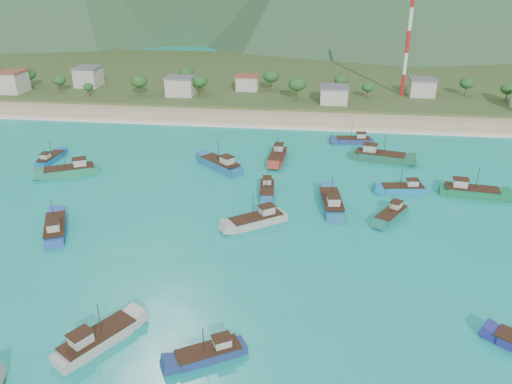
# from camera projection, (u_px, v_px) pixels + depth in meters

# --- Properties ---
(ground) EXTENTS (600.00, 600.00, 0.00)m
(ground) POSITION_uv_depth(u_px,v_px,m) (201.00, 252.00, 81.68)
(ground) COLOR #0D918D
(ground) RESTS_ON ground
(beach) EXTENTS (400.00, 18.00, 1.20)m
(beach) POSITION_uv_depth(u_px,v_px,m) (259.00, 118.00, 153.00)
(beach) COLOR beige
(beach) RESTS_ON ground
(land) EXTENTS (400.00, 110.00, 2.40)m
(land) POSITION_uv_depth(u_px,v_px,m) (277.00, 78.00, 208.07)
(land) COLOR #385123
(land) RESTS_ON ground
(surf_line) EXTENTS (400.00, 2.50, 0.08)m
(surf_line) POSITION_uv_depth(u_px,v_px,m) (255.00, 127.00, 144.42)
(surf_line) COLOR white
(surf_line) RESTS_ON ground
(village) EXTENTS (207.58, 25.48, 7.05)m
(village) POSITION_uv_depth(u_px,v_px,m) (289.00, 87.00, 171.15)
(village) COLOR beige
(village) RESTS_ON ground
(vegetation) EXTENTS (277.58, 25.56, 9.27)m
(vegetation) POSITION_uv_depth(u_px,v_px,m) (288.00, 85.00, 171.96)
(vegetation) COLOR #235623
(vegetation) RESTS_ON ground
(radio_tower) EXTENTS (1.20, 1.20, 43.05)m
(radio_tower) POSITION_uv_depth(u_px,v_px,m) (409.00, 31.00, 164.28)
(radio_tower) COLOR red
(radio_tower) RESTS_ON ground
(boat_0) EXTENTS (3.20, 9.19, 5.35)m
(boat_0) POSITION_uv_depth(u_px,v_px,m) (51.00, 159.00, 119.09)
(boat_0) COLOR #1163A7
(boat_0) RESTS_ON ground
(boat_1) EXTENTS (4.86, 12.21, 7.02)m
(boat_1) POSITION_uv_depth(u_px,v_px,m) (331.00, 204.00, 96.02)
(boat_1) COLOR #266697
(boat_1) RESTS_ON ground
(boat_5) EXTENTS (9.85, 3.59, 5.71)m
(boat_5) POSITION_uv_depth(u_px,v_px,m) (354.00, 141.00, 131.21)
(boat_5) COLOR navy
(boat_5) RESTS_ON ground
(boat_6) EXTENTS (8.25, 10.58, 6.23)m
(boat_6) POSITION_uv_depth(u_px,v_px,m) (97.00, 341.00, 61.21)
(boat_6) COLOR #BAB0A9
(boat_6) RESTS_ON ground
(boat_7) EXTENTS (7.09, 9.17, 5.39)m
(boat_7) POSITION_uv_depth(u_px,v_px,m) (391.00, 215.00, 92.39)
(boat_7) COLOR #22715F
(boat_7) RESTS_ON ground
(boat_13) EXTENTS (11.95, 4.87, 6.86)m
(boat_13) POSITION_uv_depth(u_px,v_px,m) (470.00, 192.00, 101.08)
(boat_13) COLOR #107244
(boat_13) RESTS_ON ground
(boat_14) EXTENTS (9.66, 4.02, 5.54)m
(boat_14) POSITION_uv_depth(u_px,v_px,m) (403.00, 189.00, 102.96)
(boat_14) COLOR #157CB3
(boat_14) RESTS_ON ground
(boat_15) EXTENTS (13.32, 6.56, 7.56)m
(boat_15) POSITION_uv_depth(u_px,v_px,m) (379.00, 157.00, 119.31)
(boat_15) COLOR #1C6144
(boat_15) RESTS_ON ground
(boat_16) EXTENTS (10.67, 8.91, 6.40)m
(boat_16) POSITION_uv_depth(u_px,v_px,m) (257.00, 220.00, 89.98)
(boat_16) COLOR #AFAB9F
(boat_16) RESTS_ON ground
(boat_17) EXTENTS (3.94, 11.16, 6.48)m
(boat_17) POSITION_uv_depth(u_px,v_px,m) (278.00, 157.00, 119.90)
(boat_17) COLOR #9C3227
(boat_17) RESTS_ON ground
(boat_22) EXTENTS (12.08, 8.44, 6.96)m
(boat_22) POSITION_uv_depth(u_px,v_px,m) (71.00, 171.00, 111.35)
(boat_22) COLOR #1F805A
(boat_22) RESTS_ON ground
(boat_26) EXTENTS (7.57, 11.30, 6.48)m
(boat_26) POSITION_uv_depth(u_px,v_px,m) (55.00, 229.00, 87.02)
(boat_26) COLOR #2853A7
(boat_26) RESTS_ON ground
(boat_27) EXTENTS (11.27, 10.41, 7.01)m
(boat_27) POSITION_uv_depth(u_px,v_px,m) (221.00, 165.00, 114.70)
(boat_27) COLOR #206598
(boat_27) RESTS_ON ground
(boat_28) EXTENTS (8.84, 6.51, 5.14)m
(boat_28) POSITION_uv_depth(u_px,v_px,m) (210.00, 354.00, 59.41)
(boat_28) COLOR navy
(boat_28) RESTS_ON ground
(boat_29) EXTENTS (3.46, 9.43, 5.46)m
(boat_29) POSITION_uv_depth(u_px,v_px,m) (267.00, 190.00, 102.44)
(boat_29) COLOR #2464A0
(boat_29) RESTS_ON ground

